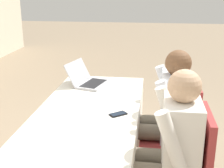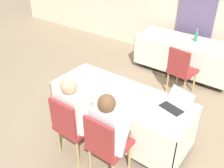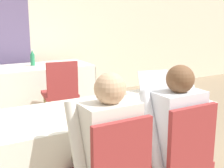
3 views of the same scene
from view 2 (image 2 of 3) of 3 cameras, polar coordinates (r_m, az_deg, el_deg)
The scene contains 16 objects.
ground_plane at distance 3.86m, azimuth 1.82°, elevation -11.24°, with size 24.00×24.00×0.00m, color gray.
wall_back at distance 5.80m, azimuth 20.86°, elevation 16.99°, with size 12.00×0.06×2.70m.
curtain_panel at distance 5.79m, azimuth 19.05°, elevation 17.05°, with size 0.81×0.04×2.65m.
conference_table_near at distance 3.50m, azimuth 1.97°, elevation -4.54°, with size 2.00×0.77×0.73m.
conference_table_far at distance 5.40m, azimuth 16.44°, elevation 7.79°, with size 2.00×0.77×0.73m.
laptop at distance 3.20m, azimuth 14.00°, elevation -4.82°, with size 0.41×0.41×0.21m.
cell_phone at distance 3.22m, azimuth 0.22°, elevation -4.25°, with size 0.13×0.14×0.01m.
paper_beside_laptop at distance 3.33m, azimuth 2.79°, elevation -3.04°, with size 0.25×0.32×0.00m.
paper_centre_table at distance 3.14m, azimuth 5.09°, elevation -5.56°, with size 0.27×0.33×0.00m.
paper_left_edge at distance 3.35m, azimuth 8.01°, elevation -3.09°, with size 0.29×0.34×0.00m.
water_bottle at distance 5.31m, azimuth 18.71°, elevation 10.39°, with size 0.07×0.07×0.25m.
chair_near_left at distance 3.27m, azimuth -9.27°, elevation -9.13°, with size 0.44×0.44×0.92m.
chair_near_right at distance 2.98m, azimuth -1.41°, elevation -13.48°, with size 0.44×0.44×0.92m.
chair_far_spare at distance 4.64m, azimuth 15.45°, elevation 3.33°, with size 0.50×0.50×0.92m.
person_checkered_shirt at distance 3.22m, azimuth -8.21°, elevation -6.04°, with size 0.50×0.52×1.18m.
person_white_shirt at distance 2.93m, azimuth -0.18°, elevation -10.13°, with size 0.50×0.52×1.18m.
Camera 2 is at (1.60, -2.33, 2.62)m, focal length 40.00 mm.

